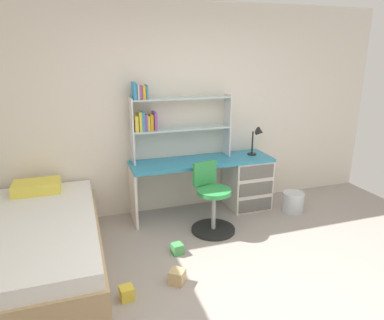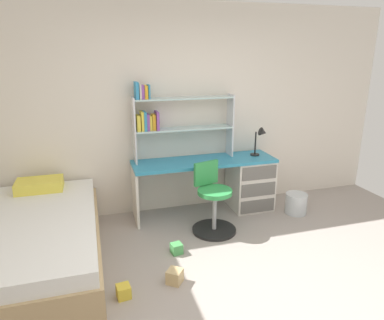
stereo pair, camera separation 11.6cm
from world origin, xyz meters
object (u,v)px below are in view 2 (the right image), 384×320
at_px(swivel_chair, 213,205).
at_px(toy_block_yellow_1, 124,291).
at_px(bookshelf_hutch, 169,116).
at_px(desk, 238,180).
at_px(toy_block_green_0, 177,248).
at_px(bed_platform, 34,245).
at_px(waste_bin, 296,203).
at_px(desk_lamp, 261,137).
at_px(toy_block_natural_2, 175,276).

height_order(swivel_chair, toy_block_yellow_1, swivel_chair).
relative_size(bookshelf_hutch, swivel_chair, 1.55).
distance_m(desk, toy_block_green_0, 1.42).
relative_size(bed_platform, waste_bin, 7.39).
bearing_deg(toy_block_green_0, swivel_chair, 34.88).
xyz_separation_m(toy_block_green_0, toy_block_yellow_1, (-0.61, -0.55, 0.00)).
relative_size(desk_lamp, toy_block_yellow_1, 3.33).
relative_size(desk_lamp, waste_bin, 1.37).
relative_size(bookshelf_hutch, toy_block_green_0, 11.46).
xyz_separation_m(desk, bed_platform, (-2.44, -0.76, -0.13)).
distance_m(bed_platform, toy_block_yellow_1, 1.02).
bearing_deg(desk, toy_block_green_0, -141.10).
height_order(waste_bin, toy_block_green_0, waste_bin).
bearing_deg(swivel_chair, toy_block_green_0, -145.12).
bearing_deg(toy_block_yellow_1, toy_block_green_0, 42.09).
bearing_deg(swivel_chair, bed_platform, -171.87).
bearing_deg(waste_bin, bookshelf_hutch, 162.27).
bearing_deg(waste_bin, toy_block_yellow_1, -155.89).
height_order(desk_lamp, bed_platform, desk_lamp).
bearing_deg(bed_platform, waste_bin, 7.37).
bearing_deg(waste_bin, swivel_chair, -173.83).
xyz_separation_m(swivel_chair, waste_bin, (1.21, 0.13, -0.19)).
relative_size(waste_bin, toy_block_yellow_1, 2.44).
distance_m(waste_bin, toy_block_natural_2, 2.12).
height_order(waste_bin, toy_block_yellow_1, waste_bin).
distance_m(desk, swivel_chair, 0.73).
relative_size(bookshelf_hutch, desk_lamp, 3.31).
height_order(toy_block_yellow_1, toy_block_natural_2, toy_block_natural_2).
distance_m(toy_block_yellow_1, toy_block_natural_2, 0.48).
xyz_separation_m(desk_lamp, bed_platform, (-2.73, -0.75, -0.71)).
distance_m(desk_lamp, toy_block_natural_2, 2.20).
relative_size(desk, bed_platform, 0.88).
relative_size(desk, toy_block_natural_2, 14.07).
height_order(swivel_chair, toy_block_natural_2, swivel_chair).
height_order(desk, toy_block_green_0, desk).
xyz_separation_m(swivel_chair, bed_platform, (-1.91, -0.27, -0.06)).
bearing_deg(toy_block_yellow_1, swivel_chair, 38.89).
distance_m(swivel_chair, toy_block_yellow_1, 1.49).
bearing_deg(toy_block_yellow_1, desk, 40.09).
bearing_deg(desk, swivel_chair, -137.47).
bearing_deg(desk, bookshelf_hutch, 170.83).
bearing_deg(bed_platform, toy_block_natural_2, -25.05).
bearing_deg(toy_block_green_0, bed_platform, 175.77).
relative_size(desk_lamp, toy_block_natural_2, 2.95).
bearing_deg(swivel_chair, bookshelf_hutch, 119.78).
distance_m(swivel_chair, waste_bin, 1.23).
bearing_deg(toy_block_natural_2, desk_lamp, 41.50).
relative_size(swivel_chair, toy_block_yellow_1, 7.08).
relative_size(desk_lamp, bed_platform, 0.18).
bearing_deg(desk_lamp, bookshelf_hutch, 172.56).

